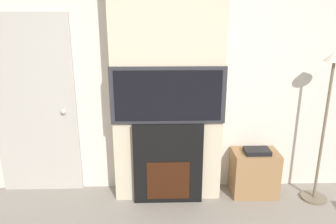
{
  "coord_description": "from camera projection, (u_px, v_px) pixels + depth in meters",
  "views": [
    {
      "loc": [
        -0.09,
        -1.56,
        2.06
      ],
      "look_at": [
        0.0,
        1.69,
        1.04
      ],
      "focal_mm": 35.0,
      "sensor_mm": 36.0,
      "label": 1
    }
  ],
  "objects": [
    {
      "name": "media_stand",
      "position": [
        254.0,
        172.0,
        3.76
      ],
      "size": [
        0.51,
        0.35,
        0.58
      ],
      "color": "#997047",
      "rests_on": "ground_plane"
    },
    {
      "name": "wall_back",
      "position": [
        167.0,
        76.0,
        3.64
      ],
      "size": [
        6.0,
        0.06,
        2.7
      ],
      "color": "silver",
      "rests_on": "ground_plane"
    },
    {
      "name": "television",
      "position": [
        168.0,
        95.0,
        3.35
      ],
      "size": [
        1.19,
        0.07,
        0.6
      ],
      "color": "#2D2D33",
      "rests_on": "fireplace"
    },
    {
      "name": "floor_lamp",
      "position": [
        327.0,
        110.0,
        3.42
      ],
      "size": [
        0.28,
        0.28,
        1.66
      ],
      "color": "#726651",
      "rests_on": "ground_plane"
    },
    {
      "name": "fireplace",
      "position": [
        168.0,
        163.0,
        3.58
      ],
      "size": [
        0.75,
        0.15,
        0.92
      ],
      "color": "black",
      "rests_on": "ground_plane"
    },
    {
      "name": "chimney_breast",
      "position": [
        168.0,
        80.0,
        3.46
      ],
      "size": [
        1.17,
        0.31,
        2.7
      ],
      "color": "beige",
      "rests_on": "ground_plane"
    },
    {
      "name": "entry_door",
      "position": [
        35.0,
        107.0,
        3.64
      ],
      "size": [
        0.92,
        0.09,
        2.04
      ],
      "color": "#BCB7AD",
      "rests_on": "ground_plane"
    }
  ]
}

